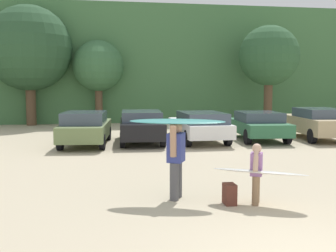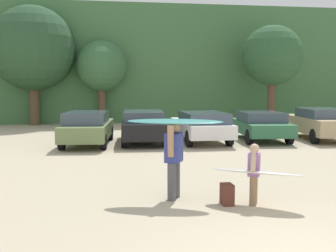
{
  "view_description": "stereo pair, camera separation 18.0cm",
  "coord_description": "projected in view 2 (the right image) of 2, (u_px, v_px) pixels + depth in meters",
  "views": [
    {
      "loc": [
        -3.09,
        -5.23,
        2.57
      ],
      "look_at": [
        -0.98,
        7.34,
        1.3
      ],
      "focal_mm": 44.27,
      "sensor_mm": 36.0,
      "label": 1
    },
    {
      "loc": [
        -2.91,
        -5.26,
        2.57
      ],
      "look_at": [
        -0.98,
        7.34,
        1.3
      ],
      "focal_mm": 44.27,
      "sensor_mm": 36.0,
      "label": 2
    }
  ],
  "objects": [
    {
      "name": "surfboard_teal",
      "position": [
        175.0,
        121.0,
        9.28
      ],
      "size": [
        2.26,
        1.21,
        0.12
      ],
      "rotation": [
        0.0,
        0.0,
        2.85
      ],
      "color": "teal"
    },
    {
      "name": "backpack_dropped",
      "position": [
        227.0,
        194.0,
        8.89
      ],
      "size": [
        0.24,
        0.34,
        0.45
      ],
      "color": "#592D23",
      "rests_on": "ground_plane"
    },
    {
      "name": "tree_far_right",
      "position": [
        33.0,
        49.0,
        25.93
      ],
      "size": [
        5.32,
        5.32,
        7.5
      ],
      "color": "brown",
      "rests_on": "ground_plane"
    },
    {
      "name": "hillside_ridge",
      "position": [
        140.0,
        67.0,
        33.6
      ],
      "size": [
        108.0,
        12.0,
        7.99
      ],
      "primitive_type": "cube",
      "color": "#427042",
      "rests_on": "ground_plane"
    },
    {
      "name": "tree_right",
      "position": [
        102.0,
        66.0,
        26.7
      ],
      "size": [
        3.27,
        3.27,
        5.42
      ],
      "color": "brown",
      "rests_on": "ground_plane"
    },
    {
      "name": "tree_center_right",
      "position": [
        272.0,
        56.0,
        26.25
      ],
      "size": [
        3.82,
        3.82,
        6.32
      ],
      "color": "brown",
      "rests_on": "ground_plane"
    },
    {
      "name": "parked_car_white",
      "position": [
        201.0,
        125.0,
        18.59
      ],
      "size": [
        1.99,
        4.8,
        1.37
      ],
      "rotation": [
        0.0,
        0.0,
        1.58
      ],
      "color": "white",
      "rests_on": "ground_plane"
    },
    {
      "name": "surfboard_white",
      "position": [
        257.0,
        172.0,
        8.82
      ],
      "size": [
        2.04,
        1.55,
        0.17
      ],
      "rotation": [
        0.0,
        0.0,
        2.59
      ],
      "color": "white"
    },
    {
      "name": "parked_car_black",
      "position": [
        143.0,
        126.0,
        18.35
      ],
      "size": [
        2.1,
        4.41,
        1.41
      ],
      "rotation": [
        0.0,
        0.0,
        1.51
      ],
      "color": "black",
      "rests_on": "ground_plane"
    },
    {
      "name": "parked_car_forest_green",
      "position": [
        260.0,
        125.0,
        19.11
      ],
      "size": [
        2.28,
        4.38,
        1.32
      ],
      "rotation": [
        0.0,
        0.0,
        1.49
      ],
      "color": "#2D6642",
      "rests_on": "ground_plane"
    },
    {
      "name": "parked_car_olive_green",
      "position": [
        87.0,
        127.0,
        17.65
      ],
      "size": [
        2.28,
        4.62,
        1.44
      ],
      "rotation": [
        0.0,
        0.0,
        1.47
      ],
      "color": "#6B7F4C",
      "rests_on": "ground_plane"
    },
    {
      "name": "person_adult",
      "position": [
        174.0,
        155.0,
        9.28
      ],
      "size": [
        0.48,
        0.65,
        1.77
      ],
      "rotation": [
        0.0,
        0.0,
        2.69
      ],
      "color": "#4C4C51",
      "rests_on": "ground_plane"
    },
    {
      "name": "person_child",
      "position": [
        254.0,
        170.0,
        8.87
      ],
      "size": [
        0.39,
        0.64,
        1.32
      ],
      "rotation": [
        0.0,
        0.0,
        2.69
      ],
      "color": "#8C6B4C",
      "rests_on": "ground_plane"
    },
    {
      "name": "parked_car_tan",
      "position": [
        319.0,
        123.0,
        19.43
      ],
      "size": [
        2.22,
        4.62,
        1.47
      ],
      "rotation": [
        0.0,
        0.0,
        1.49
      ],
      "color": "tan",
      "rests_on": "ground_plane"
    }
  ]
}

